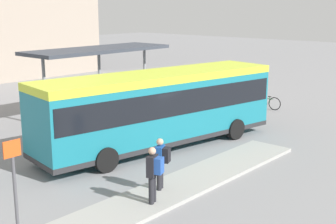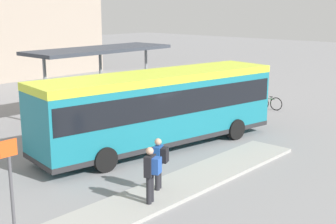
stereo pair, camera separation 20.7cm
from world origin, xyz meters
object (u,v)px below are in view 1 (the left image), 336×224
(city_bus, at_px, (160,104))
(platform_sign, at_px, (15,192))
(bicycle_black, at_px, (256,102))
(pedestrian_waiting, at_px, (154,171))
(bicycle_white, at_px, (234,99))
(bicycle_green, at_px, (266,102))
(pedestrian_companion, at_px, (161,160))
(bicycle_blue, at_px, (245,100))

(city_bus, height_order, platform_sign, city_bus)
(bicycle_black, bearing_deg, city_bus, -77.12)
(pedestrian_waiting, bearing_deg, bicycle_white, -86.88)
(bicycle_green, relative_size, bicycle_white, 1.09)
(pedestrian_companion, distance_m, bicycle_white, 14.02)
(bicycle_green, height_order, bicycle_black, bicycle_green)
(pedestrian_waiting, height_order, platform_sign, platform_sign)
(city_bus, distance_m, bicycle_white, 9.60)
(city_bus, bearing_deg, pedestrian_companion, -127.41)
(bicycle_blue, bearing_deg, bicycle_black, 10.86)
(bicycle_black, bearing_deg, bicycle_blue, -158.34)
(bicycle_green, xyz_separation_m, platform_sign, (-18.04, -3.62, 1.18))
(platform_sign, bearing_deg, pedestrian_companion, -1.19)
(city_bus, bearing_deg, platform_sign, -149.61)
(pedestrian_companion, bearing_deg, bicycle_white, -89.85)
(bicycle_green, distance_m, bicycle_blue, 1.35)
(pedestrian_companion, height_order, bicycle_white, pedestrian_companion)
(city_bus, distance_m, bicycle_green, 9.60)
(bicycle_black, height_order, bicycle_blue, bicycle_blue)
(city_bus, xyz_separation_m, platform_sign, (-8.56, -3.24, -0.27))
(pedestrian_waiting, height_order, bicycle_black, pedestrian_waiting)
(pedestrian_waiting, bearing_deg, bicycle_green, -94.52)
(platform_sign, bearing_deg, city_bus, 20.74)
(pedestrian_waiting, height_order, bicycle_blue, pedestrian_waiting)
(pedestrian_waiting, distance_m, bicycle_black, 14.88)
(city_bus, height_order, bicycle_green, city_bus)
(city_bus, xyz_separation_m, pedestrian_companion, (-3.59, -3.34, -0.76))
(bicycle_white, height_order, platform_sign, platform_sign)
(pedestrian_companion, height_order, bicycle_black, pedestrian_companion)
(city_bus, bearing_deg, bicycle_black, 15.91)
(bicycle_green, xyz_separation_m, bicycle_white, (-0.30, 2.01, -0.03))
(bicycle_blue, bearing_deg, platform_sign, -78.70)
(bicycle_black, distance_m, bicycle_blue, 0.69)
(bicycle_blue, bearing_deg, pedestrian_waiting, -72.17)
(pedestrian_waiting, relative_size, bicycle_white, 1.06)
(city_bus, height_order, pedestrian_companion, city_bus)
(pedestrian_companion, bearing_deg, bicycle_black, -95.47)
(bicycle_green, bearing_deg, pedestrian_waiting, 103.49)
(city_bus, relative_size, platform_sign, 3.94)
(bicycle_white, bearing_deg, platform_sign, -80.69)
(bicycle_white, bearing_deg, bicycle_green, 0.10)
(bicycle_green, bearing_deg, bicycle_white, 4.93)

